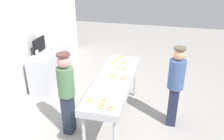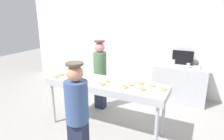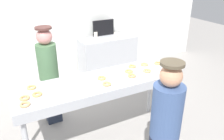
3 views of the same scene
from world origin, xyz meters
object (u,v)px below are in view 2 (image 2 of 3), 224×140
object	(u,v)px
glazed_donut_11	(130,84)
glazed_donut_4	(61,74)
glazed_donut_7	(56,76)
glazed_donut_10	(141,83)
glazed_donut_9	(107,81)
glazed_donut_6	(125,87)
glazed_donut_5	(73,72)
paper_cup_0	(174,62)
paper_cup_2	(188,66)
worker_baker	(100,72)
paper_cup_1	(199,68)
glazed_donut_1	(102,84)
glazed_donut_0	(151,85)
customer_waiting	(77,116)
glazed_donut_3	(68,75)
fryer_conveyor	(105,86)
prep_counter	(179,84)
glazed_donut_2	(163,89)
glazed_donut_8	(142,89)
menu_display	(183,58)

from	to	relation	value
glazed_donut_11	glazed_donut_4	bearing A→B (deg)	-176.91
glazed_donut_7	glazed_donut_10	bearing A→B (deg)	12.55
glazed_donut_9	glazed_donut_10	size ratio (longest dim) A/B	1.00
glazed_donut_6	glazed_donut_10	bearing A→B (deg)	56.96
glazed_donut_5	glazed_donut_9	distance (m)	0.93
paper_cup_0	paper_cup_2	bearing A→B (deg)	-32.49
glazed_donut_6	glazed_donut_10	world-z (taller)	same
worker_baker	paper_cup_1	xyz separation A→B (m)	(2.06, 1.09, 0.08)
glazed_donut_10	paper_cup_1	size ratio (longest dim) A/B	1.05
worker_baker	paper_cup_0	bearing A→B (deg)	-142.55
glazed_donut_11	glazed_donut_1	bearing A→B (deg)	-155.83
glazed_donut_0	customer_waiting	bearing A→B (deg)	-116.31
glazed_donut_3	paper_cup_2	bearing A→B (deg)	42.31
paper_cup_0	glazed_donut_7	bearing A→B (deg)	-129.04
glazed_donut_0	worker_baker	world-z (taller)	worker_baker
glazed_donut_1	customer_waiting	distance (m)	1.01
glazed_donut_1	worker_baker	bearing A→B (deg)	121.01
paper_cup_1	glazed_donut_1	bearing A→B (deg)	-126.78
customer_waiting	glazed_donut_4	bearing A→B (deg)	139.85
fryer_conveyor	glazed_donut_3	world-z (taller)	glazed_donut_3
glazed_donut_5	prep_counter	distance (m)	2.71
fryer_conveyor	glazed_donut_9	size ratio (longest dim) A/B	19.75
glazed_donut_2	glazed_donut_11	xyz separation A→B (m)	(-0.57, -0.05, 0.00)
fryer_conveyor	glazed_donut_8	distance (m)	0.75
glazed_donut_0	glazed_donut_6	xyz separation A→B (m)	(-0.39, -0.26, 0.00)
paper_cup_2	menu_display	distance (m)	0.36
glazed_donut_6	paper_cup_0	bearing A→B (deg)	78.98
paper_cup_2	glazed_donut_3	bearing A→B (deg)	-137.69
glazed_donut_1	glazed_donut_5	size ratio (longest dim) A/B	1.00
glazed_donut_5	glazed_donut_7	xyz separation A→B (m)	(-0.14, -0.38, 0.00)
paper_cup_1	glazed_donut_2	bearing A→B (deg)	-104.85
glazed_donut_7	prep_counter	bearing A→B (deg)	45.68
glazed_donut_11	paper_cup_2	xyz separation A→B (m)	(0.79, 1.87, -0.02)
paper_cup_2	glazed_donut_4	bearing A→B (deg)	-139.33
glazed_donut_2	paper_cup_2	size ratio (longest dim) A/B	1.05
glazed_donut_8	glazed_donut_1	bearing A→B (deg)	-172.04
paper_cup_2	paper_cup_0	bearing A→B (deg)	147.51
customer_waiting	paper_cup_2	bearing A→B (deg)	73.66
paper_cup_0	glazed_donut_4	bearing A→B (deg)	-130.59
glazed_donut_2	glazed_donut_3	xyz separation A→B (m)	(-1.91, -0.11, 0.00)
glazed_donut_9	paper_cup_0	world-z (taller)	paper_cup_0
glazed_donut_3	glazed_donut_6	bearing A→B (deg)	-3.89
glazed_donut_9	menu_display	bearing A→B (deg)	63.94
glazed_donut_3	glazed_donut_11	size ratio (longest dim) A/B	1.00
glazed_donut_8	worker_baker	bearing A→B (deg)	147.07
glazed_donut_0	glazed_donut_5	xyz separation A→B (m)	(-1.72, 0.04, 0.00)
glazed_donut_4	prep_counter	world-z (taller)	glazed_donut_4
glazed_donut_5	glazed_donut_6	world-z (taller)	same
glazed_donut_4	paper_cup_1	world-z (taller)	paper_cup_1
glazed_donut_1	glazed_donut_3	xyz separation A→B (m)	(-0.87, 0.15, 0.00)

